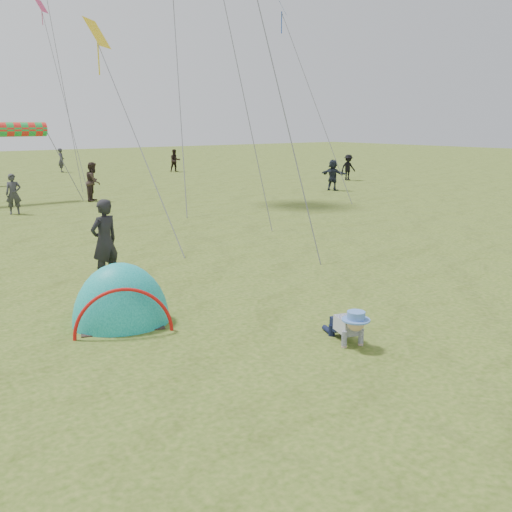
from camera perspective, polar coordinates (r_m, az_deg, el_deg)
ground at (r=9.11m, az=5.46°, el=-9.67°), size 140.00×140.00×0.00m
crawling_toddler at (r=9.48m, az=9.25°, el=-6.80°), size 0.81×0.96×0.63m
popup_tent at (r=10.65m, az=-13.27°, el=-6.53°), size 2.11×1.93×2.22m
standing_adult at (r=13.18m, az=-14.91°, el=1.45°), size 0.79×0.62×1.89m
crowd_person_6 at (r=24.32m, az=-23.09°, el=5.72°), size 0.66×0.52×1.59m
crowd_person_7 at (r=42.33m, az=-8.11°, el=9.43°), size 0.90×0.77×1.61m
crowd_person_9 at (r=36.18m, az=9.21°, el=8.74°), size 1.11×0.75×1.58m
crowd_person_11 at (r=30.63m, az=7.69°, el=8.04°), size 0.85×1.58×1.63m
crowd_person_12 at (r=43.80m, az=-18.89°, el=9.05°), size 0.54×0.70×1.71m
crowd_person_13 at (r=27.24m, az=-15.95°, el=7.16°), size 1.06×1.09×1.77m
diamond_kite_2 at (r=19.56m, az=-15.61°, el=20.68°), size 1.05×1.05×0.86m
diamond_kite_4 at (r=29.50m, az=2.59°, el=23.72°), size 1.05×1.05×0.86m
diamond_kite_5 at (r=35.85m, az=-20.67°, el=22.35°), size 0.83×0.83×0.68m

